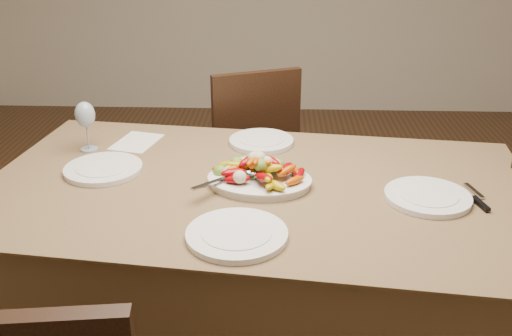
{
  "coord_description": "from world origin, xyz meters",
  "views": [
    {
      "loc": [
        0.04,
        -1.83,
        1.6
      ],
      "look_at": [
        -0.03,
        -0.11,
        0.82
      ],
      "focal_mm": 40.0,
      "sensor_mm": 36.0,
      "label": 1
    }
  ],
  "objects": [
    {
      "name": "plate_near",
      "position": [
        -0.07,
        -0.45,
        0.77
      ],
      "size": [
        0.29,
        0.29,
        0.02
      ],
      "primitive_type": "cylinder",
      "color": "white",
      "rests_on": "dining_table"
    },
    {
      "name": "menu_card",
      "position": [
        -0.52,
        0.26,
        0.76
      ],
      "size": [
        0.2,
        0.24,
        0.0
      ],
      "primitive_type": "cube",
      "rotation": [
        0.0,
        0.0,
        -0.24
      ],
      "color": "silver",
      "rests_on": "dining_table"
    },
    {
      "name": "wine_glass",
      "position": [
        -0.69,
        0.18,
        0.86
      ],
      "size": [
        0.08,
        0.08,
        0.2
      ],
      "primitive_type": null,
      "color": "#8C99A5",
      "rests_on": "dining_table"
    },
    {
      "name": "chair_far",
      "position": [
        -0.13,
        0.82,
        0.47
      ],
      "size": [
        0.55,
        0.55,
        0.95
      ],
      "primitive_type": null,
      "rotation": [
        0.0,
        0.0,
        3.53
      ],
      "color": "black",
      "rests_on": "ground"
    },
    {
      "name": "roasted_vegetables",
      "position": [
        -0.02,
        -0.11,
        0.83
      ],
      "size": [
        0.3,
        0.22,
        0.09
      ],
      "primitive_type": null,
      "rotation": [
        0.0,
        0.0,
        -0.12
      ],
      "color": "#820206",
      "rests_on": "serving_platter"
    },
    {
      "name": "plate_right",
      "position": [
        0.52,
        -0.19,
        0.77
      ],
      "size": [
        0.27,
        0.27,
        0.02
      ],
      "primitive_type": "cylinder",
      "color": "white",
      "rests_on": "dining_table"
    },
    {
      "name": "table_knife",
      "position": [
        0.68,
        -0.19,
        0.76
      ],
      "size": [
        0.06,
        0.2,
        0.01
      ],
      "primitive_type": null,
      "rotation": [
        0.0,
        0.0,
        0.22
      ],
      "color": "#9EA0A8",
      "rests_on": "dining_table"
    },
    {
      "name": "plate_far",
      "position": [
        -0.03,
        0.27,
        0.77
      ],
      "size": [
        0.25,
        0.25,
        0.02
      ],
      "primitive_type": "cylinder",
      "color": "white",
      "rests_on": "dining_table"
    },
    {
      "name": "plate_left",
      "position": [
        -0.58,
        -0.02,
        0.77
      ],
      "size": [
        0.27,
        0.27,
        0.02
      ],
      "primitive_type": "cylinder",
      "color": "white",
      "rests_on": "dining_table"
    },
    {
      "name": "serving_spoon",
      "position": [
        -0.09,
        -0.14,
        0.81
      ],
      "size": [
        0.26,
        0.22,
        0.03
      ],
      "primitive_type": null,
      "rotation": [
        0.0,
        0.0,
        -0.66
      ],
      "color": "#9EA0A8",
      "rests_on": "serving_platter"
    },
    {
      "name": "serving_platter",
      "position": [
        -0.02,
        -0.11,
        0.77
      ],
      "size": [
        0.36,
        0.29,
        0.02
      ],
      "primitive_type": "ellipsoid",
      "rotation": [
        0.0,
        0.0,
        -0.12
      ],
      "color": "white",
      "rests_on": "dining_table"
    },
    {
      "name": "dining_table",
      "position": [
        -0.03,
        -0.11,
        0.38
      ],
      "size": [
        1.95,
        1.24,
        0.76
      ],
      "primitive_type": "cube",
      "rotation": [
        0.0,
        0.0,
        -0.12
      ],
      "color": "brown",
      "rests_on": "ground"
    }
  ]
}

